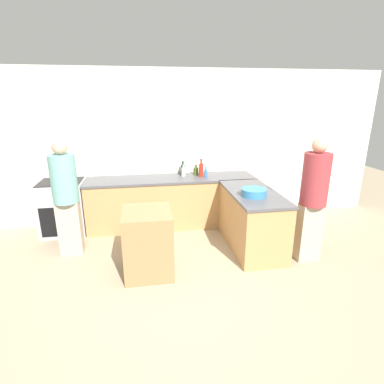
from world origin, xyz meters
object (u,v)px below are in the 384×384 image
Objects in this scene: range_oven at (64,207)px; wine_bottle_dark at (183,169)px; island_table at (148,242)px; water_bottle_blue at (206,173)px; hot_sauce_bottle at (201,170)px; olive_oil_bottle at (196,171)px; person_by_range at (66,195)px; mixing_bowl at (254,192)px; vinegar_bottle_clear at (183,172)px; person_at_peninsula at (313,197)px.

wine_bottle_dark reaches higher than range_oven.
water_bottle_blue reaches higher than island_table.
wine_bottle_dark is (0.68, 1.65, 0.56)m from island_table.
wine_bottle_dark reaches higher than island_table.
range_oven is at bearing 179.41° from hot_sauce_bottle.
olive_oil_bottle is 2.22m from person_by_range.
olive_oil_bottle is 1.01× the size of water_bottle_blue.
water_bottle_blue is (-0.45, 1.13, 0.02)m from mixing_bowl.
island_table is at bearing -119.59° from olive_oil_bottle.
mixing_bowl is at bearing 10.37° from island_table.
vinegar_bottle_clear reaches higher than olive_oil_bottle.
wine_bottle_dark is 0.14× the size of person_at_peninsula.
mixing_bowl is 0.21× the size of person_by_range.
person_at_peninsula is at bearing -22.86° from range_oven.
olive_oil_bottle is 0.11× the size of person_by_range.
person_by_range is (-2.61, 0.41, -0.03)m from mixing_bowl.
mixing_bowl is at bearing -59.10° from wine_bottle_dark.
island_table is 0.49× the size of person_at_peninsula.
person_by_range is (-2.09, -0.77, -0.10)m from hot_sauce_bottle.
person_by_range is (-2.16, -0.73, -0.05)m from water_bottle_blue.
olive_oil_bottle is 2.11m from person_at_peninsula.
wine_bottle_dark is 0.44m from water_bottle_blue.
island_table is 1.92m from olive_oil_bottle.
island_table is 1.62m from mixing_bowl.
hot_sauce_bottle reaches higher than wine_bottle_dark.
olive_oil_bottle is at bearing 60.41° from island_table.
wine_bottle_dark is at bearing 146.70° from hot_sauce_bottle.
island_table is 1.87m from wine_bottle_dark.
range_oven is at bearing -175.26° from wine_bottle_dark.
hot_sauce_bottle is at bearing 114.04° from mixing_bowl.
hot_sauce_bottle is at bearing -66.14° from olive_oil_bottle.
person_by_range is 3.41m from person_at_peninsula.
olive_oil_bottle reaches higher than mixing_bowl.
island_table is at bearing -123.92° from hot_sauce_bottle.
vinegar_bottle_clear is (0.68, 1.55, 0.54)m from island_table.
range_oven is at bearing 132.85° from island_table.
mixing_bowl is 1.30m from hot_sauce_bottle.
mixing_bowl is at bearing -22.70° from range_oven.
hot_sauce_bottle reaches higher than mixing_bowl.
range_oven is 4.95× the size of water_bottle_blue.
water_bottle_blue is at bearing -33.32° from wine_bottle_dark.
island_table is 4.70× the size of water_bottle_blue.
mixing_bowl is at bearing -65.98° from olive_oil_bottle.
olive_oil_bottle is at bearing 14.27° from vinegar_bottle_clear.
vinegar_bottle_clear reaches higher than island_table.
vinegar_bottle_clear is at bearing -165.73° from olive_oil_bottle.
water_bottle_blue reaches higher than mixing_bowl.
mixing_bowl is (2.88, -1.21, 0.49)m from range_oven.
range_oven is at bearing 108.51° from person_by_range.
olive_oil_bottle is at bearing 114.02° from mixing_bowl.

